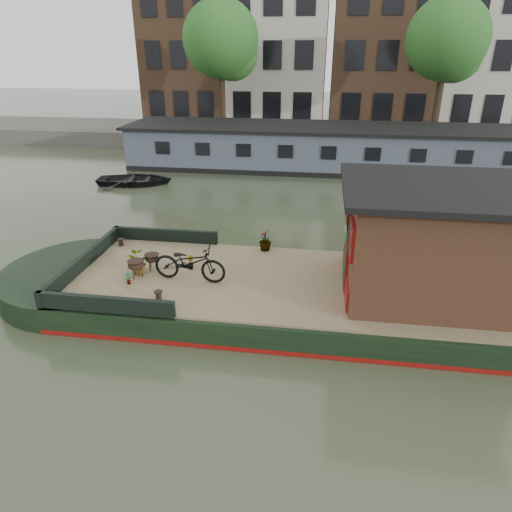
# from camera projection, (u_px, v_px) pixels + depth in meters

# --- Properties ---
(ground) EXTENTS (120.00, 120.00, 0.00)m
(ground) POSITION_uv_depth(u_px,v_px,m) (324.00, 308.00, 10.81)
(ground) COLOR #2A3421
(ground) RESTS_ON ground
(houseboat_hull) EXTENTS (14.01, 4.02, 0.60)m
(houseboat_hull) POSITION_uv_depth(u_px,v_px,m) (268.00, 293.00, 10.88)
(houseboat_hull) COLOR black
(houseboat_hull) RESTS_ON ground
(houseboat_deck) EXTENTS (11.80, 3.80, 0.05)m
(houseboat_deck) POSITION_uv_depth(u_px,v_px,m) (326.00, 284.00, 10.55)
(houseboat_deck) COLOR #908059
(houseboat_deck) RESTS_ON houseboat_hull
(bow_bulwark) EXTENTS (3.00, 4.00, 0.35)m
(bow_bulwark) POSITION_uv_depth(u_px,v_px,m) (117.00, 263.00, 11.14)
(bow_bulwark) COLOR black
(bow_bulwark) RESTS_ON houseboat_deck
(cabin) EXTENTS (4.00, 3.50, 2.42)m
(cabin) POSITION_uv_depth(u_px,v_px,m) (433.00, 240.00, 9.74)
(cabin) COLOR black
(cabin) RESTS_ON houseboat_deck
(bicycle) EXTENTS (1.76, 0.73, 0.90)m
(bicycle) POSITION_uv_depth(u_px,v_px,m) (190.00, 262.00, 10.51)
(bicycle) COLOR black
(bicycle) RESTS_ON houseboat_deck
(potted_plant_b) EXTENTS (0.23, 0.23, 0.33)m
(potted_plant_b) POSITION_uv_depth(u_px,v_px,m) (190.00, 262.00, 11.19)
(potted_plant_b) COLOR brown
(potted_plant_b) RESTS_ON houseboat_deck
(potted_plant_c) EXTENTS (0.50, 0.44, 0.54)m
(potted_plant_c) POSITION_uv_depth(u_px,v_px,m) (138.00, 263.00, 10.89)
(potted_plant_c) COLOR #A3662F
(potted_plant_c) RESTS_ON houseboat_deck
(potted_plant_d) EXTENTS (0.33, 0.33, 0.58)m
(potted_plant_d) POSITION_uv_depth(u_px,v_px,m) (265.00, 240.00, 12.17)
(potted_plant_d) COLOR brown
(potted_plant_d) RESTS_ON houseboat_deck
(potted_plant_e) EXTENTS (0.20, 0.19, 0.31)m
(potted_plant_e) POSITION_uv_depth(u_px,v_px,m) (128.00, 278.00, 10.44)
(potted_plant_e) COLOR maroon
(potted_plant_e) RESTS_ON houseboat_deck
(brazier_front) EXTENTS (0.44, 0.44, 0.43)m
(brazier_front) POSITION_uv_depth(u_px,v_px,m) (136.00, 269.00, 10.74)
(brazier_front) COLOR black
(brazier_front) RESTS_ON houseboat_deck
(brazier_rear) EXTENTS (0.43, 0.43, 0.41)m
(brazier_rear) POSITION_uv_depth(u_px,v_px,m) (152.00, 262.00, 11.13)
(brazier_rear) COLOR black
(brazier_rear) RESTS_ON houseboat_deck
(bollard_port) EXTENTS (0.18, 0.18, 0.20)m
(bollard_port) POSITION_uv_depth(u_px,v_px,m) (121.00, 242.00, 12.53)
(bollard_port) COLOR black
(bollard_port) RESTS_ON houseboat_deck
(bollard_stbd) EXTENTS (0.19, 0.19, 0.21)m
(bollard_stbd) POSITION_uv_depth(u_px,v_px,m) (159.00, 295.00, 9.81)
(bollard_stbd) COLOR black
(bollard_stbd) RESTS_ON houseboat_deck
(dinghy) EXTENTS (3.66, 2.87, 0.69)m
(dinghy) POSITION_uv_depth(u_px,v_px,m) (135.00, 177.00, 20.51)
(dinghy) COLOR black
(dinghy) RESTS_ON ground
(far_houseboat) EXTENTS (20.40, 4.40, 2.11)m
(far_houseboat) POSITION_uv_depth(u_px,v_px,m) (328.00, 149.00, 23.01)
(far_houseboat) COLOR #4D5667
(far_houseboat) RESTS_ON ground
(quay) EXTENTS (60.00, 6.00, 0.90)m
(quay) POSITION_uv_depth(u_px,v_px,m) (328.00, 137.00, 29.08)
(quay) COLOR #47443F
(quay) RESTS_ON ground
(townhouse_row) EXTENTS (27.25, 8.00, 16.50)m
(townhouse_row) POSITION_uv_depth(u_px,v_px,m) (338.00, 13.00, 32.27)
(townhouse_row) COLOR brown
(townhouse_row) RESTS_ON ground
(tree_left) EXTENTS (4.40, 4.40, 7.40)m
(tree_left) POSITION_uv_depth(u_px,v_px,m) (224.00, 43.00, 26.38)
(tree_left) COLOR #332316
(tree_left) RESTS_ON quay
(tree_right) EXTENTS (4.40, 4.40, 7.40)m
(tree_right) POSITION_uv_depth(u_px,v_px,m) (449.00, 43.00, 24.71)
(tree_right) COLOR #332316
(tree_right) RESTS_ON quay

